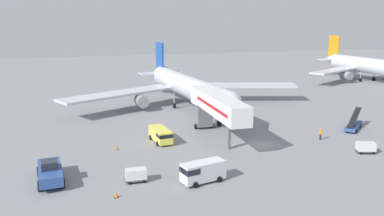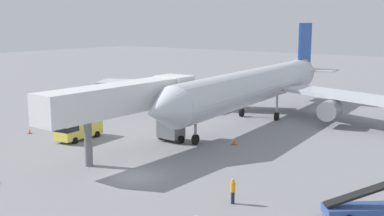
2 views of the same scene
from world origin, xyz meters
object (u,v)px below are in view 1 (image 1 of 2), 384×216
(airplane_at_gate, at_px, (186,86))
(belt_loader_truck, at_px, (354,125))
(baggage_cart_outer_right, at_px, (366,147))
(pushback_tug, at_px, (50,172))
(baggage_cart_near_right, at_px, (136,175))
(safety_cone_alpha, at_px, (231,119))
(safety_cone_bravo, at_px, (116,195))
(safety_cone_charlie, at_px, (117,148))
(service_van_far_center, at_px, (161,135))
(jet_bridge, at_px, (216,105))
(airplane_background, at_px, (370,66))
(service_van_far_left, at_px, (202,171))
(ground_crew_worker_foreground, at_px, (321,133))

(airplane_at_gate, relative_size, belt_loader_truck, 8.49)
(baggage_cart_outer_right, bearing_deg, pushback_tug, 176.82)
(airplane_at_gate, xyz_separation_m, baggage_cart_near_right, (-16.02, -34.87, -3.59))
(pushback_tug, height_order, baggage_cart_near_right, pushback_tug)
(pushback_tug, height_order, safety_cone_alpha, pushback_tug)
(safety_cone_bravo, bearing_deg, belt_loader_truck, 19.64)
(safety_cone_charlie, bearing_deg, service_van_far_center, 12.82)
(jet_bridge, height_order, airplane_background, airplane_background)
(airplane_at_gate, distance_m, jet_bridge, 21.87)
(jet_bridge, distance_m, service_van_far_left, 17.43)
(baggage_cart_near_right, distance_m, safety_cone_charlie, 12.06)
(pushback_tug, bearing_deg, safety_cone_bravo, -43.26)
(airplane_at_gate, bearing_deg, safety_cone_bravo, -115.95)
(pushback_tug, bearing_deg, airplane_background, 30.21)
(ground_crew_worker_foreground, bearing_deg, safety_cone_charlie, 171.85)
(ground_crew_worker_foreground, bearing_deg, baggage_cart_near_right, -165.23)
(baggage_cart_near_right, bearing_deg, service_van_far_left, -17.92)
(airplane_background, bearing_deg, jet_bridge, -147.46)
(jet_bridge, relative_size, pushback_tug, 2.58)
(jet_bridge, bearing_deg, airplane_at_gate, 85.53)
(ground_crew_worker_foreground, xyz_separation_m, safety_cone_charlie, (-30.04, 4.30, -0.69))
(airplane_at_gate, distance_m, safety_cone_alpha, 14.36)
(airplane_at_gate, height_order, safety_cone_charlie, airplane_at_gate)
(service_van_far_center, bearing_deg, baggage_cart_outer_right, -26.76)
(baggage_cart_outer_right, xyz_separation_m, safety_cone_alpha, (-10.90, 21.28, -0.47))
(pushback_tug, bearing_deg, safety_cone_charlie, 47.34)
(jet_bridge, xyz_separation_m, service_van_far_center, (-8.44, 0.45, -4.04))
(safety_cone_alpha, bearing_deg, ground_crew_worker_foreground, -58.55)
(airplane_at_gate, relative_size, service_van_far_left, 9.61)
(airplane_at_gate, height_order, service_van_far_center, airplane_at_gate)
(safety_cone_charlie, bearing_deg, service_van_far_left, -61.43)
(ground_crew_worker_foreground, bearing_deg, airplane_background, 43.62)
(pushback_tug, height_order, belt_loader_truck, belt_loader_truck)
(airplane_at_gate, relative_size, jet_bridge, 2.83)
(airplane_background, bearing_deg, airplane_at_gate, -163.49)
(airplane_at_gate, bearing_deg, safety_cone_alpha, -70.54)
(pushback_tug, relative_size, airplane_background, 0.16)
(belt_loader_truck, bearing_deg, safety_cone_charlie, 178.66)
(ground_crew_worker_foreground, relative_size, safety_cone_alpha, 2.51)
(ground_crew_worker_foreground, height_order, safety_cone_alpha, ground_crew_worker_foreground)
(pushback_tug, xyz_separation_m, airplane_background, (85.81, 49.96, 3.32))
(airplane_at_gate, xyz_separation_m, ground_crew_worker_foreground, (13.25, -27.15, -3.46))
(service_van_far_center, relative_size, service_van_far_left, 1.06)
(pushback_tug, height_order, ground_crew_worker_foreground, pushback_tug)
(service_van_far_left, distance_m, safety_cone_charlie, 16.31)
(jet_bridge, height_order, service_van_far_left, jet_bridge)
(service_van_far_center, height_order, baggage_cart_outer_right, service_van_far_center)
(safety_cone_bravo, xyz_separation_m, safety_cone_charlie, (1.82, 15.38, -0.04))
(safety_cone_alpha, bearing_deg, safety_cone_bravo, -132.57)
(safety_cone_bravo, bearing_deg, service_van_far_left, 6.48)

